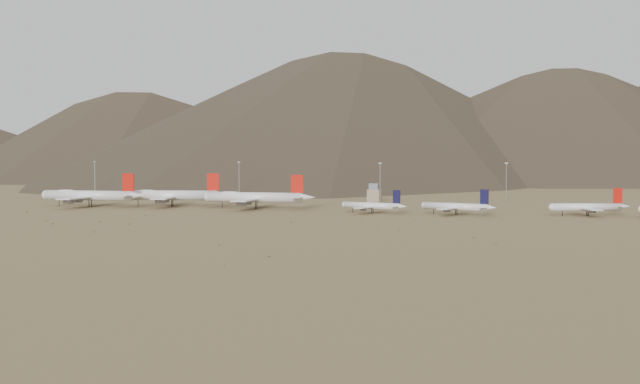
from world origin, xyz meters
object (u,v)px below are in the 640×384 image
(widebody_west, at_px, (89,195))
(widebody_centre, at_px, (171,195))
(narrowbody_b, at_px, (457,207))
(control_tower, at_px, (374,194))
(widebody_east, at_px, (255,197))
(narrowbody_a, at_px, (373,206))

(widebody_west, xyz_separation_m, widebody_centre, (44.69, 16.85, -0.04))
(widebody_west, xyz_separation_m, narrowbody_b, (215.11, 1.81, -2.44))
(narrowbody_b, height_order, control_tower, narrowbody_b)
(widebody_east, relative_size, control_tower, 5.49)
(widebody_west, distance_m, control_tower, 177.72)
(widebody_east, distance_m, narrowbody_b, 116.00)
(widebody_east, bearing_deg, widebody_west, -176.85)
(widebody_west, relative_size, narrowbody_a, 1.78)
(widebody_centre, distance_m, narrowbody_a, 127.94)
(widebody_east, distance_m, narrowbody_a, 73.00)
(widebody_centre, distance_m, control_tower, 131.42)
(widebody_west, bearing_deg, control_tower, 29.89)
(widebody_centre, relative_size, widebody_east, 0.99)
(widebody_west, relative_size, narrowbody_b, 1.67)
(widebody_west, height_order, control_tower, widebody_west)
(widebody_east, relative_size, narrowbody_a, 1.74)
(widebody_centre, distance_m, narrowbody_b, 171.10)
(widebody_west, height_order, widebody_east, widebody_west)
(widebody_centre, bearing_deg, narrowbody_b, -19.41)
(widebody_west, distance_m, narrowbody_b, 215.13)
(narrowbody_b, bearing_deg, widebody_west, -163.09)
(narrowbody_a, bearing_deg, widebody_west, -165.15)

